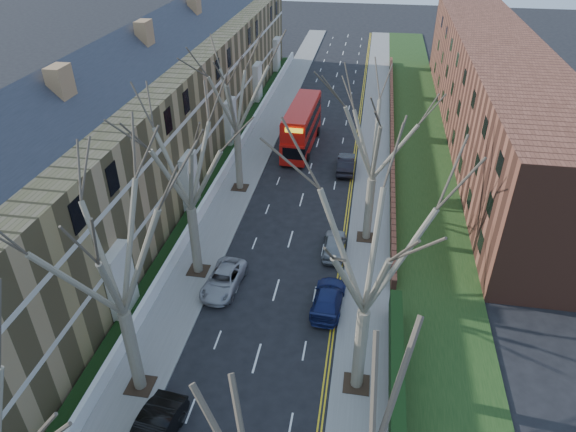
% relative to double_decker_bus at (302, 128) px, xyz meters
% --- Properties ---
extents(pavement_left, '(3.00, 102.00, 0.12)m').
position_rel_double_decker_bus_xyz_m(pavement_left, '(-4.45, 1.35, -2.11)').
color(pavement_left, slate).
rests_on(pavement_left, ground).
extents(pavement_right, '(3.00, 102.00, 0.12)m').
position_rel_double_decker_bus_xyz_m(pavement_right, '(7.55, 1.35, -2.11)').
color(pavement_right, slate).
rests_on(pavement_right, ground).
extents(terrace_left, '(9.70, 78.00, 13.60)m').
position_rel_double_decker_bus_xyz_m(terrace_left, '(-12.10, -6.65, 3.36)').
color(terrace_left, olive).
rests_on(terrace_left, ground).
extents(flats_right, '(13.97, 54.00, 10.00)m').
position_rel_double_decker_bus_xyz_m(flats_right, '(19.01, 5.35, 2.81)').
color(flats_right, brown).
rests_on(flats_right, ground).
extents(front_wall_left, '(0.30, 78.00, 1.00)m').
position_rel_double_decker_bus_xyz_m(front_wall_left, '(-6.10, -6.65, -1.55)').
color(front_wall_left, white).
rests_on(front_wall_left, ground).
extents(grass_verge_right, '(6.00, 102.00, 0.06)m').
position_rel_double_decker_bus_xyz_m(grass_verge_right, '(12.05, 1.35, -2.02)').
color(grass_verge_right, '#193513').
rests_on(grass_verge_right, ground).
extents(tree_left_mid, '(10.50, 10.50, 14.71)m').
position_rel_double_decker_bus_xyz_m(tree_left_mid, '(-4.15, -31.65, 7.38)').
color(tree_left_mid, '#746953').
rests_on(tree_left_mid, ground).
extents(tree_left_far, '(10.15, 10.15, 14.22)m').
position_rel_double_decker_bus_xyz_m(tree_left_far, '(-4.15, -21.65, 7.07)').
color(tree_left_far, '#746953').
rests_on(tree_left_far, ground).
extents(tree_left_dist, '(10.50, 10.50, 14.71)m').
position_rel_double_decker_bus_xyz_m(tree_left_dist, '(-4.15, -9.65, 7.38)').
color(tree_left_dist, '#746953').
rests_on(tree_left_dist, ground).
extents(tree_right_mid, '(10.50, 10.50, 14.71)m').
position_rel_double_decker_bus_xyz_m(tree_right_mid, '(7.25, -29.65, 7.38)').
color(tree_right_mid, '#746953').
rests_on(tree_right_mid, ground).
extents(tree_right_far, '(10.15, 10.15, 14.22)m').
position_rel_double_decker_bus_xyz_m(tree_right_far, '(7.25, -15.65, 7.07)').
color(tree_right_far, '#746953').
rests_on(tree_right_far, ground).
extents(double_decker_bus, '(2.98, 10.63, 4.43)m').
position_rel_double_decker_bus_xyz_m(double_decker_bus, '(0.00, 0.00, 0.00)').
color(double_decker_bus, '#B7120D').
rests_on(double_decker_bus, ground).
extents(car_left_far, '(2.49, 4.74, 1.27)m').
position_rel_double_decker_bus_xyz_m(car_left_far, '(-1.95, -22.95, -1.54)').
color(car_left_far, '#9E9DA2').
rests_on(car_left_far, ground).
extents(car_right_near, '(2.14, 4.72, 1.34)m').
position_rel_double_decker_bus_xyz_m(car_right_near, '(5.12, -23.67, -1.50)').
color(car_right_near, navy).
rests_on(car_right_near, ground).
extents(car_right_mid, '(1.68, 4.06, 1.37)m').
position_rel_double_decker_bus_xyz_m(car_right_mid, '(4.97, -17.77, -1.49)').
color(car_right_mid, gray).
rests_on(car_right_mid, ground).
extents(car_right_far, '(1.64, 4.52, 1.48)m').
position_rel_double_decker_bus_xyz_m(car_right_far, '(4.91, -4.56, -1.43)').
color(car_right_far, black).
rests_on(car_right_far, ground).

